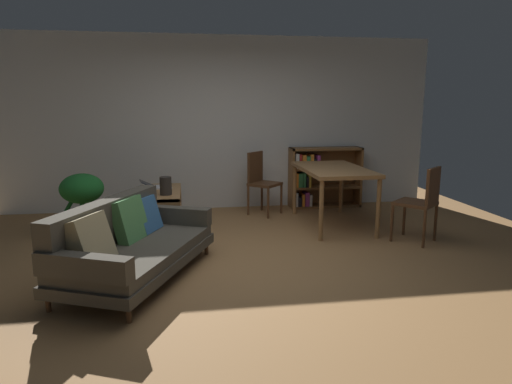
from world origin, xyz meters
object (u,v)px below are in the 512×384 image
(potted_floor_plant, at_px, (82,192))
(bookshelf, at_px, (319,177))
(fabric_couch, at_px, (129,242))
(dining_chair_far, at_px, (261,179))
(dining_chair_near, at_px, (422,200))
(open_laptop, at_px, (157,186))
(media_console, at_px, (164,211))
(dining_table, at_px, (333,173))
(desk_speaker, at_px, (166,186))

(potted_floor_plant, relative_size, bookshelf, 0.69)
(fabric_couch, bearing_deg, dining_chair_far, 54.74)
(dining_chair_near, bearing_deg, open_laptop, 159.62)
(media_console, distance_m, potted_floor_plant, 1.05)
(open_laptop, relative_size, dining_table, 0.30)
(open_laptop, xyz_separation_m, dining_chair_far, (1.51, 0.55, -0.04))
(dining_table, xyz_separation_m, bookshelf, (0.15, 1.16, -0.24))
(dining_chair_near, relative_size, bookshelf, 0.80)
(fabric_couch, relative_size, dining_chair_far, 2.13)
(dining_chair_far, bearing_deg, open_laptop, -159.91)
(open_laptop, height_order, dining_chair_far, dining_chair_far)
(media_console, relative_size, open_laptop, 2.49)
(media_console, height_order, bookshelf, bookshelf)
(desk_speaker, bearing_deg, bookshelf, 30.59)
(fabric_couch, xyz_separation_m, potted_floor_plant, (-0.75, 1.55, 0.21))
(fabric_couch, bearing_deg, open_laptop, 84.72)
(potted_floor_plant, relative_size, dining_chair_near, 0.86)
(open_laptop, distance_m, dining_table, 2.40)
(media_console, xyz_separation_m, potted_floor_plant, (-1.01, -0.05, 0.29))
(desk_speaker, xyz_separation_m, dining_chair_near, (3.05, -0.68, -0.13))
(fabric_couch, distance_m, bookshelf, 3.84)
(desk_speaker, distance_m, bookshelf, 2.79)
(dining_table, relative_size, dining_chair_near, 1.60)
(media_console, bearing_deg, dining_chair_far, 28.81)
(dining_chair_near, xyz_separation_m, dining_chair_far, (-1.67, 1.73, 0.00))
(media_console, distance_m, open_laptop, 0.39)
(fabric_couch, bearing_deg, media_console, 80.65)
(open_laptop, height_order, dining_chair_near, dining_chair_near)
(open_laptop, distance_m, bookshelf, 2.69)
(open_laptop, bearing_deg, potted_floor_plant, -163.33)
(open_laptop, xyz_separation_m, bookshelf, (2.53, 0.91, -0.09))
(dining_table, distance_m, dining_chair_far, 1.20)
(fabric_couch, bearing_deg, bookshelf, 45.37)
(fabric_couch, xyz_separation_m, desk_speaker, (0.31, 1.32, 0.31))
(desk_speaker, relative_size, potted_floor_plant, 0.28)
(open_laptop, bearing_deg, dining_chair_far, 20.09)
(open_laptop, height_order, desk_speaker, desk_speaker)
(media_console, relative_size, desk_speaker, 4.90)
(desk_speaker, bearing_deg, media_console, 98.75)
(potted_floor_plant, bearing_deg, open_laptop, 16.67)
(dining_table, bearing_deg, dining_chair_near, -49.22)
(potted_floor_plant, bearing_deg, dining_chair_far, 18.82)
(media_console, height_order, potted_floor_plant, potted_floor_plant)
(desk_speaker, distance_m, potted_floor_plant, 1.08)
(potted_floor_plant, distance_m, dining_chair_near, 4.20)
(media_console, xyz_separation_m, dining_chair_near, (3.09, -0.96, 0.26))
(dining_table, bearing_deg, dining_chair_far, 137.30)
(potted_floor_plant, xyz_separation_m, bookshelf, (3.45, 1.19, -0.08))
(open_laptop, bearing_deg, bookshelf, 19.84)
(media_console, distance_m, dining_table, 2.33)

